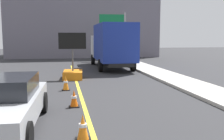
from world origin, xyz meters
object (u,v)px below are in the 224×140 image
at_px(box_truck, 112,45).
at_px(pickup_car, 1,103).
at_px(traffic_cone_curbside, 66,83).
at_px(highway_guide_sign, 117,28).
at_px(traffic_cone_far_lane, 74,98).
at_px(arrow_board_trailer, 73,70).
at_px(traffic_cone_mid_lane, 83,127).

relative_size(box_truck, pickup_car, 1.73).
height_order(pickup_car, traffic_cone_curbside, pickup_car).
bearing_deg(pickup_car, highway_guide_sign, 69.53).
height_order(traffic_cone_far_lane, traffic_cone_curbside, traffic_cone_curbside).
xyz_separation_m(pickup_car, highway_guide_sign, (7.28, 19.51, 2.73)).
xyz_separation_m(box_truck, traffic_cone_curbside, (-3.72, -8.19, -1.51)).
xyz_separation_m(pickup_car, traffic_cone_curbside, (1.72, 4.81, -0.36)).
distance_m(arrow_board_trailer, highway_guide_sign, 12.72).
bearing_deg(traffic_cone_mid_lane, traffic_cone_curbside, 93.12).
bearing_deg(arrow_board_trailer, highway_guide_sign, 65.62).
xyz_separation_m(arrow_board_trailer, highway_guide_sign, (5.11, 11.27, 2.94)).
height_order(box_truck, traffic_cone_curbside, box_truck).
bearing_deg(traffic_cone_far_lane, traffic_cone_mid_lane, -88.56).
bearing_deg(traffic_cone_curbside, traffic_cone_far_lane, -85.17).
relative_size(pickup_car, traffic_cone_curbside, 6.58).
bearing_deg(box_truck, arrow_board_trailer, -124.36).
distance_m(box_truck, traffic_cone_curbside, 9.12).
height_order(box_truck, traffic_cone_mid_lane, box_truck).
distance_m(box_truck, highway_guide_sign, 6.95).
bearing_deg(traffic_cone_far_lane, traffic_cone_curbside, 94.83).
xyz_separation_m(traffic_cone_far_lane, traffic_cone_curbside, (-0.25, 2.97, 0.04)).
xyz_separation_m(highway_guide_sign, traffic_cone_mid_lane, (-5.24, -20.69, -3.11)).
relative_size(traffic_cone_mid_lane, traffic_cone_far_lane, 1.05).
xyz_separation_m(arrow_board_trailer, traffic_cone_curbside, (-0.46, -3.43, -0.14)).
relative_size(arrow_board_trailer, traffic_cone_mid_lane, 4.19).
bearing_deg(highway_guide_sign, arrow_board_trailer, -114.38).
height_order(box_truck, highway_guide_sign, highway_guide_sign).
xyz_separation_m(pickup_car, traffic_cone_mid_lane, (2.04, -1.18, -0.38)).
xyz_separation_m(arrow_board_trailer, box_truck, (3.26, 4.77, 1.37)).
height_order(highway_guide_sign, traffic_cone_curbside, highway_guide_sign).
bearing_deg(pickup_car, traffic_cone_curbside, 70.37).
bearing_deg(traffic_cone_mid_lane, box_truck, 76.55).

